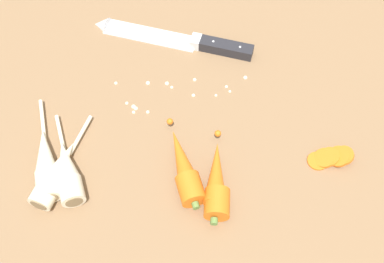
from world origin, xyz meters
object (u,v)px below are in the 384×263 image
object	(u,v)px
whole_carrot	(184,168)
carrot_slice_stack	(331,157)
whole_carrot_second	(216,182)
parsnip_mid_right	(57,173)
parsnip_mid_left	(46,163)
parsnip_front	(68,171)
chefs_knife	(169,38)

from	to	relation	value
whole_carrot	carrot_slice_stack	world-z (taller)	whole_carrot
whole_carrot_second	parsnip_mid_right	size ratio (longest dim) A/B	0.99
whole_carrot_second	carrot_slice_stack	world-z (taller)	whole_carrot_second
whole_carrot	whole_carrot_second	world-z (taller)	same
parsnip_mid_left	parsnip_mid_right	size ratio (longest dim) A/B	1.25
whole_carrot	whole_carrot_second	bearing A→B (deg)	-42.39
parsnip_front	parsnip_mid_right	size ratio (longest dim) A/B	1.10
parsnip_front	parsnip_mid_left	world-z (taller)	same
whole_carrot_second	parsnip_front	world-z (taller)	whole_carrot_second
whole_carrot	whole_carrot_second	size ratio (longest dim) A/B	1.08
parsnip_mid_left	chefs_knife	bearing A→B (deg)	40.46
parsnip_mid_left	carrot_slice_stack	distance (cm)	49.44
chefs_knife	whole_carrot	bearing A→B (deg)	-99.77
parsnip_front	whole_carrot	bearing A→B (deg)	-14.52
whole_carrot_second	parsnip_front	xyz separation A→B (cm)	(-23.50, 8.94, -0.12)
whole_carrot	carrot_slice_stack	size ratio (longest dim) A/B	2.27
whole_carrot	parsnip_mid_left	distance (cm)	23.75
whole_carrot_second	parsnip_mid_right	bearing A→B (deg)	160.40
parsnip_mid_left	whole_carrot	bearing A→B (deg)	-18.63
parsnip_mid_right	whole_carrot_second	bearing A→B (deg)	-19.60
parsnip_mid_right	parsnip_front	bearing A→B (deg)	-2.76
whole_carrot_second	parsnip_mid_left	distance (cm)	29.24
parsnip_mid_left	whole_carrot_second	bearing A→B (deg)	-23.29
whole_carrot_second	parsnip_mid_left	world-z (taller)	whole_carrot_second
whole_carrot_second	parsnip_mid_right	world-z (taller)	whole_carrot_second
parsnip_front	parsnip_mid_left	size ratio (longest dim) A/B	0.88
whole_carrot_second	carrot_slice_stack	xyz separation A→B (cm)	(21.07, -0.47, -1.26)
whole_carrot	parsnip_mid_right	world-z (taller)	whole_carrot
parsnip_front	parsnip_mid_right	bearing A→B (deg)	177.24
chefs_knife	whole_carrot_second	world-z (taller)	whole_carrot_second
whole_carrot	parsnip_front	bearing A→B (deg)	165.48
chefs_knife	carrot_slice_stack	xyz separation A→B (cm)	(20.03, -35.83, 0.19)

